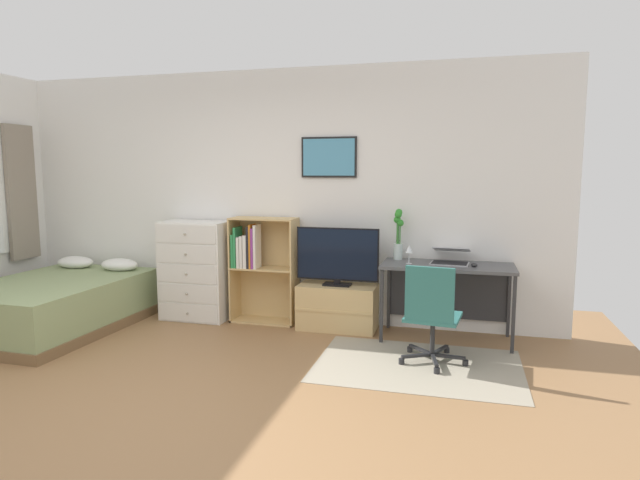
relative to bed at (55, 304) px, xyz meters
The scene contains 14 objects.
ground_plane 2.51m from the bed, 34.60° to the right, with size 7.20×7.20×0.00m, color #936B44.
wall_back_with_posters 2.54m from the bed, 26.15° to the left, with size 6.12×0.09×2.70m.
area_rug 3.74m from the bed, ahead, with size 1.70×1.20×0.01m, color #9E937F.
bed is the anchor object (origin of this frame).
dresser 1.47m from the bed, 30.77° to the left, with size 0.73×0.46×1.08m.
bookshelf 2.14m from the bed, 22.48° to the left, with size 0.71×0.30×1.13m.
tv_stand 2.93m from the bed, 14.85° to the left, with size 0.80×0.41×0.46m.
television 2.97m from the bed, 14.43° to the left, with size 0.85×0.16×0.59m.
desk 4.02m from the bed, 10.76° to the left, with size 1.24×0.56×0.74m.
office_chair 3.83m from the bed, ahead, with size 0.57×0.58×0.86m.
laptop 4.06m from the bed, 10.96° to the left, with size 0.38×0.41×0.16m.
computer_mouse 4.25m from the bed, ahead, with size 0.06×0.10×0.03m, color #262628.
bamboo_vase 3.61m from the bed, 13.90° to the left, with size 0.10×0.10×0.51m.
wine_glass 3.67m from the bed, ahead, with size 0.07×0.07×0.18m.
Camera 1 is at (1.99, -3.06, 1.63)m, focal length 29.87 mm.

